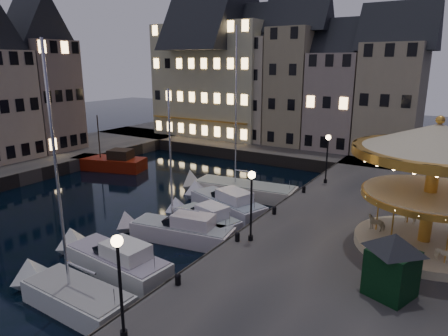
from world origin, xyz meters
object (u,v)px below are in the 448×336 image
Objects in this scene: red_fishing_boat at (110,163)px; motorboat_a at (70,295)px; motorboat_d at (203,219)px; bollard_a at (178,279)px; motorboat_e at (224,203)px; motorboat_f at (238,189)px; streetlamp_b at (251,196)px; carousel at (435,163)px; motorboat_b at (112,260)px; streetlamp_a at (119,273)px; bollard_d at (304,189)px; ticket_kiosk at (394,254)px; streetlamp_c at (327,152)px; bollard_c at (274,210)px; motorboat_c at (177,230)px; bollard_b at (237,236)px.

motorboat_a is at bearing -46.74° from red_fishing_boat.
bollard_a is at bearing -61.78° from motorboat_d.
motorboat_a is 1.44× the size of motorboat_e.
motorboat_f is 16.17m from red_fishing_boat.
streetlamp_b is 0.49× the size of carousel.
streetlamp_b is at bearing 40.12° from motorboat_b.
streetlamp_a is 20.15m from bollard_d.
bollard_a is 0.05× the size of motorboat_a.
ticket_kiosk reaches higher than bollard_a.
streetlamp_c is 0.37× the size of motorboat_a.
motorboat_d is at bearing -121.14° from bollard_d.
motorboat_c is at bearing -136.63° from bollard_c.
streetlamp_b is at bearing 39.81° from bollard_b.
ticket_kiosk is (13.33, -1.61, 2.61)m from motorboat_c.
streetlamp_b is at bearing -82.41° from bollard_c.
bollard_a is 17.10m from motorboat_f.
motorboat_c is 1.25× the size of red_fishing_boat.
bollard_a is 1.00× the size of bollard_d.
ticket_kiosk reaches higher than bollard_b.
streetlamp_b is 7.32× the size of bollard_a.
bollard_a is at bearing -91.76° from streetlamp_c.
motorboat_d is (0.29, 2.54, -0.04)m from motorboat_c.
motorboat_f is (-0.94, 3.86, -0.11)m from motorboat_e.
motorboat_f is 1.59× the size of red_fishing_boat.
motorboat_c is 1.34× the size of motorboat_e.
streetlamp_a is 8.48m from motorboat_b.
bollard_a is 7.71m from motorboat_c.
motorboat_c is (-4.84, -10.07, -0.93)m from bollard_d.
streetlamp_a is 30.58m from red_fishing_boat.
motorboat_a reaches higher than streetlamp_a.
bollard_d is 0.07× the size of carousel.
streetlamp_b and streetlamp_c have the same top height.
motorboat_c reaches higher than bollard_b.
bollard_a is 9.68m from ticket_kiosk.
motorboat_d is (0.87, 7.54, -0.01)m from motorboat_b.
motorboat_f is at bearing 159.25° from carousel.
red_fishing_boat reaches higher than motorboat_e.
red_fishing_boat is (-22.75, 20.16, -3.31)m from streetlamp_a.
motorboat_c is at bearing -83.53° from motorboat_f.
bollard_b is 10.50m from bollard_d.
motorboat_e is (-5.04, 6.63, -0.96)m from bollard_b.
bollard_a is (-0.60, -19.50, -2.41)m from streetlamp_c.
motorboat_f is (-5.98, 5.49, -1.07)m from bollard_c.
streetlamp_c is 7.32× the size of bollard_b.
streetlamp_a is 10.00m from streetlamp_b.
motorboat_e is at bearing 88.05° from motorboat_b.
streetlamp_a is at bearing -71.79° from motorboat_f.
motorboat_d is 0.75× the size of carousel.
motorboat_c reaches higher than bollard_a.
bollard_b is 24.60m from red_fishing_boat.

